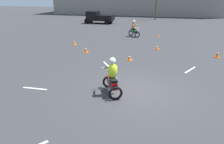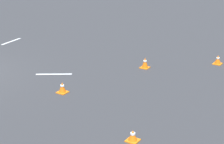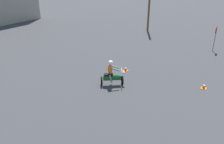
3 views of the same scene
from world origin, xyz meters
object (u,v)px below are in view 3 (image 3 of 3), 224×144
traffic_cone_far_center (126,69)px  stop_sign (216,33)px  motorcycle_rider_background (111,75)px  traffic_cone_near_left (204,86)px

traffic_cone_far_center → stop_sign: bearing=-28.2°
stop_sign → traffic_cone_far_center: stop_sign is taller
stop_sign → motorcycle_rider_background: bearing=159.1°
motorcycle_rider_background → stop_sign: bearing=120.6°
motorcycle_rider_background → traffic_cone_far_center: (2.37, 0.34, -0.57)m
stop_sign → traffic_cone_far_center: size_ratio=7.17×
traffic_cone_near_left → motorcycle_rider_background: bearing=118.7°
motorcycle_rider_background → traffic_cone_near_left: 5.68m
stop_sign → traffic_cone_far_center: bearing=151.8°
motorcycle_rider_background → stop_sign: 11.27m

